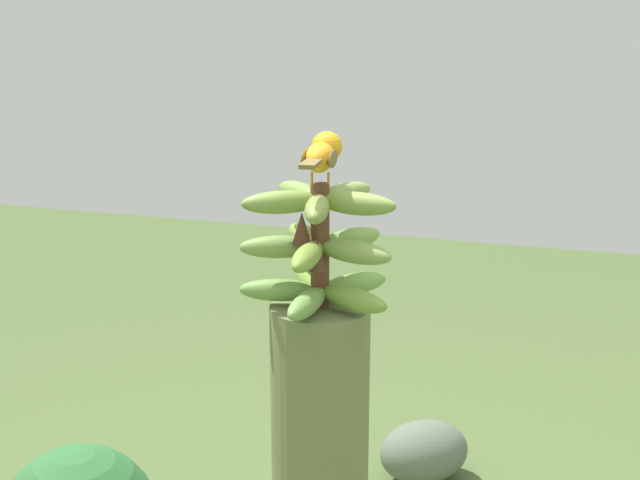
{
  "coord_description": "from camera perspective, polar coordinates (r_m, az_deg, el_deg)",
  "views": [
    {
      "loc": [
        -1.56,
        -0.5,
        1.48
      ],
      "look_at": [
        0.0,
        0.0,
        1.05
      ],
      "focal_mm": 49.88,
      "sensor_mm": 36.0,
      "label": 1
    }
  ],
  "objects": [
    {
      "name": "banana_bunch",
      "position": [
        1.69,
        -0.02,
        -0.39
      ],
      "size": [
        0.31,
        0.31,
        0.24
      ],
      "color": "brown",
      "rests_on": "banana_tree"
    },
    {
      "name": "garden_rock",
      "position": [
        2.94,
        6.69,
        -13.33
      ],
      "size": [
        0.35,
        0.36,
        0.2
      ],
      "primitive_type": "ellipsoid",
      "rotation": [
        0.0,
        0.0,
        5.37
      ],
      "color": "#5B6656",
      "rests_on": "ground"
    },
    {
      "name": "perched_bird",
      "position": [
        1.67,
        0.1,
        5.56
      ],
      "size": [
        0.22,
        0.07,
        0.09
      ],
      "color": "#C68933",
      "rests_on": "banana_bunch"
    }
  ]
}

